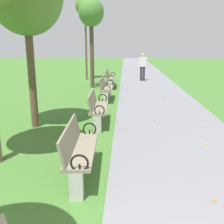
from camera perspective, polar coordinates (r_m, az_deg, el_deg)
name	(u,v)px	position (r m, az deg, el deg)	size (l,w,h in m)	color
paved_walkway	(143,75)	(19.12, 6.74, 7.88)	(3.11, 44.00, 0.02)	slate
park_bench_2	(79,149)	(4.57, -7.16, -7.94)	(0.53, 1.62, 0.90)	gray
park_bench_3	(97,107)	(7.43, -3.21, 1.01)	(0.52, 1.61, 0.90)	gray
park_bench_4	(106,88)	(10.62, -1.37, 5.17)	(0.49, 1.61, 0.90)	gray
park_bench_5	(110,78)	(13.62, -0.44, 7.28)	(0.48, 1.60, 0.90)	gray
tree_4	(91,15)	(13.66, -4.52, 20.18)	(1.23, 1.23, 4.36)	#4C3D2D
tree_5	(85,6)	(16.91, -5.83, 21.73)	(1.17, 1.17, 5.06)	brown
pedestrian_walking	(143,66)	(16.17, 6.63, 9.92)	(0.53, 0.24, 1.62)	#2D2D38
scattered_leaves	(135,113)	(8.61, 5.07, -0.31)	(5.08, 16.91, 0.02)	#BC842D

